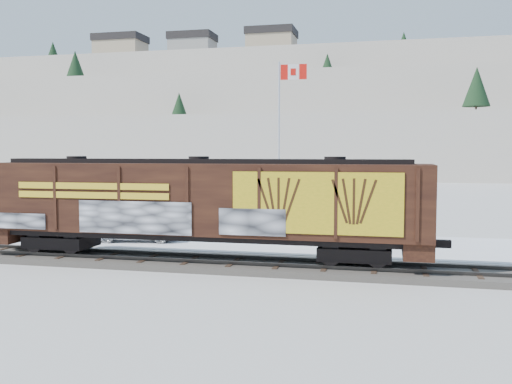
% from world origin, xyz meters
% --- Properties ---
extents(ground, '(500.00, 500.00, 0.00)m').
position_xyz_m(ground, '(0.00, 0.00, 0.00)').
color(ground, white).
rests_on(ground, ground).
extents(rail_track, '(50.00, 3.40, 0.43)m').
position_xyz_m(rail_track, '(0.00, 0.00, 0.15)').
color(rail_track, '#59544C').
rests_on(rail_track, ground).
extents(parking_strip, '(40.00, 8.00, 0.03)m').
position_xyz_m(parking_strip, '(0.00, 7.50, 0.01)').
color(parking_strip, white).
rests_on(parking_strip, ground).
extents(hillside, '(360.00, 110.00, 93.00)m').
position_xyz_m(hillside, '(-0.05, 139.79, 14.37)').
color(hillside, white).
rests_on(hillside, ground).
extents(hopper_railcar, '(19.94, 3.06, 4.35)m').
position_xyz_m(hopper_railcar, '(-1.66, -0.01, 2.87)').
color(hopper_railcar, black).
rests_on(hopper_railcar, rail_track).
extents(flagpole, '(2.30, 0.90, 11.05)m').
position_xyz_m(flagpole, '(-0.59, 13.63, 4.05)').
color(flagpole, silver).
rests_on(flagpole, ground).
extents(car_silver, '(5.32, 2.88, 1.72)m').
position_xyz_m(car_silver, '(-7.48, 5.81, 0.89)').
color(car_silver, silver).
rests_on(car_silver, parking_strip).
extents(car_white, '(5.15, 1.85, 1.69)m').
position_xyz_m(car_white, '(3.05, 7.10, 0.87)').
color(car_white, white).
rests_on(car_white, parking_strip).
extents(car_dark, '(4.58, 3.27, 1.23)m').
position_xyz_m(car_dark, '(5.72, 7.76, 0.65)').
color(car_dark, black).
rests_on(car_dark, parking_strip).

